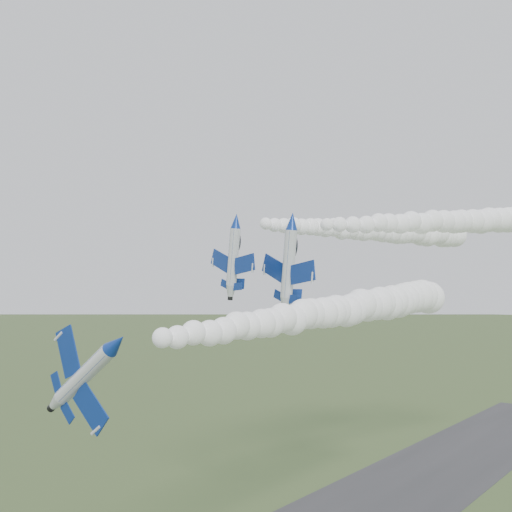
# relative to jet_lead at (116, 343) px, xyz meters

# --- Properties ---
(jet_lead) EXTENTS (5.78, 11.58, 7.82)m
(jet_lead) POSITION_rel_jet_lead_xyz_m (0.00, 0.00, 0.00)
(jet_lead) COLOR silver
(smoke_trail_jet_lead) EXTENTS (9.09, 60.99, 5.21)m
(smoke_trail_jet_lead) POSITION_rel_jet_lead_xyz_m (-0.21, 32.97, 1.74)
(smoke_trail_jet_lead) COLOR white
(jet_pair_left) EXTENTS (10.41, 12.32, 3.15)m
(jet_pair_left) POSITION_rel_jet_lead_xyz_m (-15.69, 31.94, 14.25)
(jet_pair_left) COLOR silver
(smoke_trail_jet_pair_left) EXTENTS (16.12, 54.93, 4.80)m
(smoke_trail_jet_pair_left) POSITION_rel_jet_lead_xyz_m (-9.73, 62.03, 14.98)
(smoke_trail_jet_pair_left) COLOR white
(jet_pair_right) EXTENTS (11.54, 13.53, 3.55)m
(jet_pair_right) POSITION_rel_jet_lead_xyz_m (-6.58, 32.87, 13.59)
(jet_pair_right) COLOR silver
(smoke_trail_jet_pair_right) EXTENTS (25.40, 68.60, 5.51)m
(smoke_trail_jet_pair_right) POSITION_rel_jet_lead_xyz_m (5.56, 69.26, 16.11)
(smoke_trail_jet_pair_right) COLOR white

